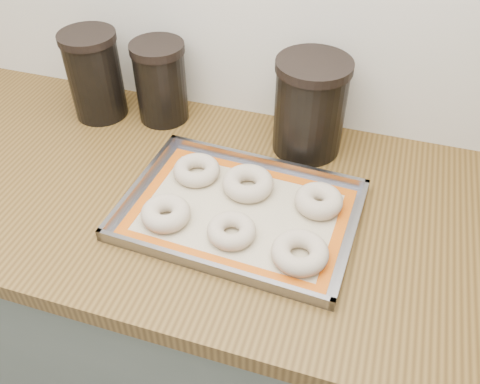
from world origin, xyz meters
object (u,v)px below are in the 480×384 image
(bagel_front_right, at_px, (300,252))
(bagel_back_left, at_px, (197,170))
(bagel_front_left, at_px, (166,213))
(bagel_front_mid, at_px, (232,231))
(canister_left, at_px, (95,75))
(canister_right, at_px, (310,107))
(bagel_back_right, at_px, (319,201))
(bagel_back_mid, at_px, (248,183))
(baking_tray, at_px, (240,211))
(canister_mid, at_px, (161,82))

(bagel_front_right, xyz_separation_m, bagel_back_left, (-0.26, 0.16, -0.00))
(bagel_front_left, height_order, bagel_front_mid, bagel_front_left)
(bagel_front_left, bearing_deg, bagel_front_mid, -1.54)
(bagel_front_mid, xyz_separation_m, canister_left, (-0.45, 0.31, 0.09))
(bagel_front_right, bearing_deg, canister_right, 99.99)
(bagel_back_right, distance_m, canister_right, 0.23)
(canister_left, distance_m, canister_right, 0.53)
(bagel_back_right, bearing_deg, canister_right, 108.65)
(bagel_front_right, distance_m, bagel_back_mid, 0.21)
(canister_right, bearing_deg, bagel_front_left, -123.29)
(bagel_front_mid, bearing_deg, canister_left, 145.18)
(bagel_front_left, bearing_deg, bagel_back_mid, 46.31)
(baking_tray, relative_size, bagel_front_right, 4.51)
(bagel_back_left, bearing_deg, bagel_front_left, -93.69)
(bagel_front_left, bearing_deg, canister_mid, 114.35)
(bagel_front_right, xyz_separation_m, canister_right, (-0.06, 0.34, 0.09))
(bagel_back_mid, relative_size, canister_mid, 0.55)
(bagel_front_mid, distance_m, bagel_back_right, 0.19)
(bagel_back_left, bearing_deg, bagel_back_right, -4.16)
(baking_tray, relative_size, canister_right, 2.16)
(bagel_front_left, height_order, bagel_back_left, bagel_front_left)
(bagel_back_left, xyz_separation_m, canister_mid, (-0.16, 0.20, 0.08))
(baking_tray, bearing_deg, bagel_front_mid, -86.22)
(canister_mid, bearing_deg, baking_tray, -43.98)
(baking_tray, distance_m, bagel_back_mid, 0.07)
(canister_left, bearing_deg, canister_mid, 11.55)
(canister_mid, bearing_deg, bagel_back_left, -50.27)
(bagel_front_right, bearing_deg, bagel_back_left, 148.17)
(canister_left, bearing_deg, bagel_back_mid, -21.65)
(bagel_front_right, relative_size, canister_right, 0.48)
(bagel_front_right, height_order, bagel_back_mid, bagel_back_mid)
(bagel_front_left, distance_m, bagel_front_right, 0.27)
(bagel_front_right, bearing_deg, canister_left, 150.71)
(canister_mid, bearing_deg, canister_left, -168.45)
(canister_right, bearing_deg, baking_tray, -107.14)
(bagel_back_right, relative_size, canister_left, 0.45)
(bagel_back_mid, height_order, bagel_back_right, bagel_back_right)
(baking_tray, height_order, bagel_front_left, bagel_front_left)
(bagel_back_mid, height_order, canister_mid, canister_mid)
(bagel_back_left, bearing_deg, baking_tray, -32.95)
(canister_right, bearing_deg, bagel_back_left, -138.53)
(bagel_back_mid, xyz_separation_m, canister_right, (0.08, 0.19, 0.09))
(bagel_front_mid, relative_size, bagel_front_right, 0.89)
(bagel_back_left, bearing_deg, bagel_front_mid, -49.17)
(baking_tray, bearing_deg, canister_right, 72.86)
(canister_mid, xyz_separation_m, canister_right, (0.37, -0.02, 0.01))
(bagel_front_left, relative_size, bagel_back_mid, 0.91)
(canister_mid, relative_size, canister_right, 0.89)
(bagel_front_mid, distance_m, bagel_back_left, 0.20)
(bagel_front_left, height_order, bagel_back_mid, same)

